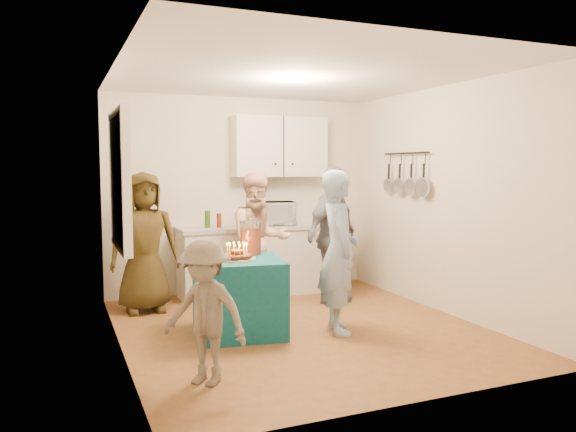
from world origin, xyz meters
name	(u,v)px	position (x,y,z in m)	size (l,w,h in m)	color
floor	(301,329)	(0.00, 0.00, 0.00)	(4.00, 4.00, 0.00)	brown
ceiling	(301,75)	(0.00, 0.00, 2.60)	(4.00, 4.00, 0.00)	white
back_wall	(241,195)	(0.00, 2.00, 1.30)	(3.60, 3.60, 0.00)	silver
left_wall	(118,209)	(-1.80, 0.00, 1.30)	(4.00, 4.00, 0.00)	silver
right_wall	(445,200)	(1.80, 0.00, 1.30)	(4.00, 4.00, 0.00)	silver
window_night	(118,181)	(-1.77, 0.30, 1.55)	(0.04, 1.00, 1.20)	black
counter	(263,261)	(0.20, 1.70, 0.43)	(2.20, 0.58, 0.86)	white
countertop	(263,227)	(0.20, 1.70, 0.89)	(2.24, 0.62, 0.05)	beige
upper_cabinet	(280,147)	(0.50, 1.85, 1.95)	(1.30, 0.30, 0.80)	white
pot_rack	(404,173)	(1.72, 0.70, 1.60)	(0.12, 1.00, 0.60)	black
microwave	(273,213)	(0.35, 1.70, 1.06)	(0.56, 0.38, 0.31)	white
party_table	(239,296)	(-0.65, 0.09, 0.38)	(0.85, 0.85, 0.76)	#0E4E5E
donut_cake	(237,251)	(-0.67, 0.05, 0.85)	(0.38, 0.38, 0.18)	#381C0C
punch_jar	(251,238)	(-0.44, 0.32, 0.93)	(0.22, 0.22, 0.34)	red
man_birthday	(339,252)	(0.31, -0.23, 0.83)	(0.60, 0.40, 1.65)	#9EBDE6
woman_back_left	(144,242)	(-1.39, 1.34, 0.81)	(0.80, 0.52, 1.63)	brown
woman_back_center	(259,241)	(-0.11, 0.97, 0.81)	(0.78, 0.61, 1.61)	tan
woman_back_right	(332,235)	(0.82, 0.90, 0.84)	(0.99, 0.41, 1.69)	black
child_near_left	(205,313)	(-1.29, -1.08, 0.56)	(0.73, 0.42, 1.12)	#60564D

